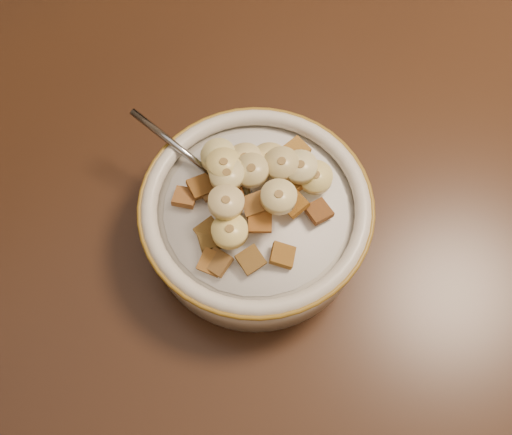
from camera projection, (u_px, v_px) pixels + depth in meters
floor at (273, 299)px, 1.36m from camera, size 4.00×4.50×0.10m
table at (290, 92)px, 0.66m from camera, size 1.42×0.93×0.04m
chair at (114, 26)px, 1.11m from camera, size 0.49×0.49×0.85m
cereal_bowl at (256, 220)px, 0.54m from camera, size 0.20×0.20×0.05m
milk at (256, 209)px, 0.52m from camera, size 0.17×0.17×0.00m
spoon at (228, 187)px, 0.52m from camera, size 0.05×0.06×0.01m
cereal_square_0 at (185, 197)px, 0.51m from camera, size 0.03×0.03×0.01m
cereal_square_1 at (294, 204)px, 0.50m from camera, size 0.02×0.02×0.01m
cereal_square_2 at (200, 187)px, 0.51m from camera, size 0.02×0.02×0.01m
cereal_square_3 at (231, 190)px, 0.51m from camera, size 0.03×0.03×0.01m
cereal_square_4 at (291, 184)px, 0.51m from camera, size 0.02×0.02×0.01m
cereal_square_5 at (283, 255)px, 0.49m from camera, size 0.03×0.03×0.01m
cereal_square_6 at (260, 221)px, 0.49m from camera, size 0.03×0.03×0.01m
cereal_square_7 at (228, 174)px, 0.52m from camera, size 0.03×0.03×0.01m
cereal_square_8 at (218, 262)px, 0.49m from camera, size 0.03×0.03×0.01m
cereal_square_9 at (297, 149)px, 0.54m from camera, size 0.02×0.02×0.01m
cereal_square_10 at (270, 158)px, 0.53m from camera, size 0.02×0.02×0.01m
cereal_square_11 at (260, 169)px, 0.52m from camera, size 0.03×0.02×0.01m
cereal_square_12 at (319, 211)px, 0.51m from camera, size 0.02×0.02×0.01m
cereal_square_13 at (209, 232)px, 0.50m from camera, size 0.02×0.02×0.01m
cereal_square_14 at (244, 163)px, 0.52m from camera, size 0.03×0.03×0.01m
cereal_square_15 at (255, 205)px, 0.49m from camera, size 0.03×0.03×0.01m
cereal_square_16 at (289, 180)px, 0.52m from camera, size 0.02×0.02×0.01m
cereal_square_17 at (210, 239)px, 0.50m from camera, size 0.03×0.03×0.01m
cereal_square_18 at (211, 262)px, 0.49m from camera, size 0.03×0.03×0.01m
cereal_square_19 at (209, 187)px, 0.52m from camera, size 0.02×0.02×0.01m
cereal_square_20 at (251, 260)px, 0.48m from camera, size 0.02×0.02×0.01m
banana_slice_0 at (245, 159)px, 0.51m from camera, size 0.04×0.04×0.01m
banana_slice_1 at (281, 164)px, 0.51m from camera, size 0.04×0.04×0.01m
banana_slice_2 at (226, 202)px, 0.48m from camera, size 0.04×0.04×0.01m
banana_slice_3 at (218, 157)px, 0.52m from camera, size 0.04×0.04×0.01m
banana_slice_4 at (227, 175)px, 0.50m from camera, size 0.04×0.04×0.01m
banana_slice_5 at (279, 197)px, 0.48m from camera, size 0.04×0.04×0.01m
banana_slice_6 at (315, 177)px, 0.51m from camera, size 0.04×0.04×0.01m
banana_slice_7 at (219, 155)px, 0.52m from camera, size 0.03×0.03×0.02m
banana_slice_8 at (224, 164)px, 0.50m from camera, size 0.03×0.03×0.01m
banana_slice_9 at (251, 170)px, 0.50m from camera, size 0.04×0.04×0.02m
banana_slice_10 at (230, 231)px, 0.48m from camera, size 0.04×0.04×0.01m
banana_slice_11 at (300, 167)px, 0.51m from camera, size 0.04×0.04×0.01m
banana_slice_12 at (269, 158)px, 0.51m from camera, size 0.04×0.04×0.02m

